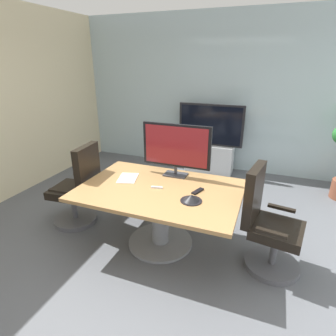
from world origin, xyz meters
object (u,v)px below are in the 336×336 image
(office_chair_left, at_px, (78,192))
(wall_display_unit, at_px, (209,150))
(conference_phone, at_px, (191,198))
(tv_monitor, at_px, (176,147))
(office_chair_right, at_px, (267,228))
(remote_control, at_px, (198,191))
(conference_table, at_px, (160,203))

(office_chair_left, relative_size, wall_display_unit, 0.83)
(conference_phone, bearing_deg, tv_monitor, 122.57)
(office_chair_right, xyz_separation_m, wall_display_unit, (-1.15, 2.38, -0.01))
(office_chair_right, relative_size, remote_control, 6.41)
(conference_table, xyz_separation_m, tv_monitor, (0.04, 0.42, 0.55))
(office_chair_right, height_order, tv_monitor, tv_monitor)
(conference_table, relative_size, tv_monitor, 2.10)
(wall_display_unit, distance_m, conference_phone, 2.64)
(conference_table, bearing_deg, wall_display_unit, 89.81)
(office_chair_right, bearing_deg, conference_table, 101.94)
(office_chair_right, distance_m, remote_control, 0.80)
(tv_monitor, relative_size, wall_display_unit, 0.64)
(office_chair_right, relative_size, wall_display_unit, 0.83)
(wall_display_unit, distance_m, remote_control, 2.42)
(conference_table, distance_m, office_chair_left, 1.16)
(office_chair_right, distance_m, tv_monitor, 1.34)
(office_chair_left, bearing_deg, remote_control, 86.02)
(tv_monitor, xyz_separation_m, wall_display_unit, (-0.03, 2.01, -0.64))
(wall_display_unit, relative_size, remote_control, 7.71)
(wall_display_unit, bearing_deg, conference_phone, -81.23)
(wall_display_unit, bearing_deg, remote_control, -80.26)
(office_chair_right, height_order, remote_control, office_chair_right)
(conference_phone, distance_m, remote_control, 0.22)
(office_chair_left, relative_size, office_chair_right, 1.00)
(office_chair_left, bearing_deg, wall_display_unit, 148.78)
(office_chair_left, distance_m, tv_monitor, 1.41)
(conference_phone, relative_size, remote_control, 1.29)
(wall_display_unit, bearing_deg, tv_monitor, -89.17)
(office_chair_left, bearing_deg, conference_phone, 77.90)
(conference_table, relative_size, office_chair_right, 1.62)
(conference_table, xyz_separation_m, wall_display_unit, (0.01, 2.43, -0.09))
(conference_table, height_order, wall_display_unit, wall_display_unit)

